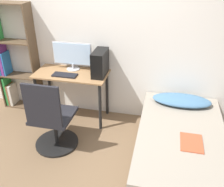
{
  "coord_description": "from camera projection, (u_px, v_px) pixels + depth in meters",
  "views": [
    {
      "loc": [
        0.95,
        -2.0,
        2.26
      ],
      "look_at": [
        0.36,
        0.64,
        0.75
      ],
      "focal_mm": 40.0,
      "sensor_mm": 36.0,
      "label": 1
    }
  ],
  "objects": [
    {
      "name": "pc_tower",
      "position": [
        100.0,
        63.0,
        3.48
      ],
      "size": [
        0.17,
        0.38,
        0.35
      ],
      "color": "black",
      "rests_on": "desk"
    },
    {
      "name": "pillow",
      "position": [
        182.0,
        100.0,
        3.43
      ],
      "size": [
        0.79,
        0.36,
        0.11
      ],
      "color": "teal",
      "rests_on": "bed"
    },
    {
      "name": "wall_back",
      "position": [
        98.0,
        36.0,
        3.55
      ],
      "size": [
        8.0,
        0.05,
        2.5
      ],
      "color": "silver",
      "rests_on": "ground_plane"
    },
    {
      "name": "keyboard",
      "position": [
        65.0,
        75.0,
        3.53
      ],
      "size": [
        0.35,
        0.15,
        0.02
      ],
      "color": "black",
      "rests_on": "desk"
    },
    {
      "name": "office_chair",
      "position": [
        52.0,
        123.0,
        3.17
      ],
      "size": [
        0.57,
        0.57,
        1.01
      ],
      "color": "black",
      "rests_on": "ground_plane"
    },
    {
      "name": "ground_plane",
      "position": [
        71.0,
        170.0,
        2.99
      ],
      "size": [
        14.0,
        14.0,
        0.0
      ],
      "primitive_type": "plane",
      "color": "brown"
    },
    {
      "name": "magazine",
      "position": [
        191.0,
        143.0,
        2.73
      ],
      "size": [
        0.24,
        0.32,
        0.01
      ],
      "color": "#B24C2D",
      "rests_on": "bed"
    },
    {
      "name": "bookshelf",
      "position": [
        10.0,
        61.0,
        3.91
      ],
      "size": [
        0.64,
        0.24,
        1.69
      ],
      "color": "brown",
      "rests_on": "ground_plane"
    },
    {
      "name": "monitor",
      "position": [
        72.0,
        55.0,
        3.63
      ],
      "size": [
        0.59,
        0.2,
        0.41
      ],
      "color": "#B7B7BC",
      "rests_on": "desk"
    },
    {
      "name": "desk",
      "position": [
        72.0,
        81.0,
        3.67
      ],
      "size": [
        1.06,
        0.52,
        0.76
      ],
      "color": "#997047",
      "rests_on": "ground_plane"
    },
    {
      "name": "bed",
      "position": [
        179.0,
        147.0,
        3.01
      ],
      "size": [
        1.04,
        1.81,
        0.46
      ],
      "color": "#4C3D2D",
      "rests_on": "ground_plane"
    }
  ]
}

